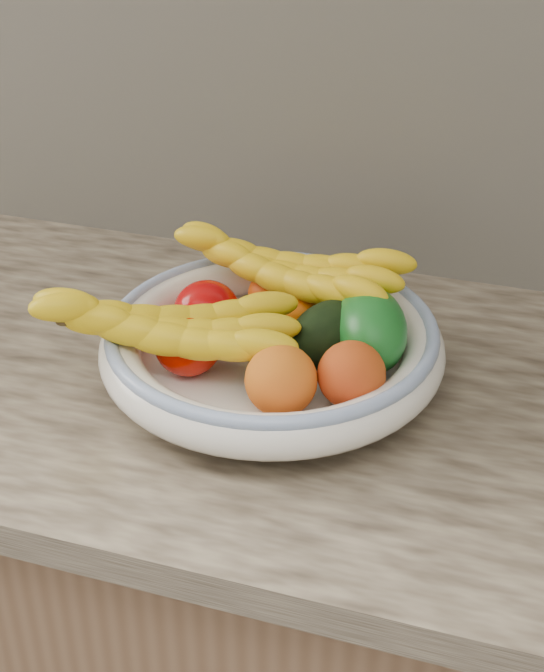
{
  "coord_description": "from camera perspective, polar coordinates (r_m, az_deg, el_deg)",
  "views": [
    {
      "loc": [
        0.28,
        0.8,
        1.51
      ],
      "look_at": [
        0.0,
        1.66,
        0.96
      ],
      "focal_mm": 50.0,
      "sensor_mm": 36.0,
      "label": 1
    }
  ],
  "objects": [
    {
      "name": "kitchen_counter",
      "position": [
        1.39,
        0.34,
        -17.21
      ],
      "size": [
        2.44,
        0.66,
        1.4
      ],
      "color": "brown",
      "rests_on": "ground"
    },
    {
      "name": "fruit_bowl",
      "position": [
        1.06,
        -0.0,
        -0.53
      ],
      "size": [
        0.39,
        0.39,
        0.08
      ],
      "color": "white",
      "rests_on": "kitchen_counter"
    },
    {
      "name": "clementine_back_left",
      "position": [
        1.15,
        -0.04,
        2.62
      ],
      "size": [
        0.06,
        0.06,
        0.05
      ],
      "primitive_type": "ellipsoid",
      "rotation": [
        0.0,
        0.0,
        0.04
      ],
      "color": "#EF4D05",
      "rests_on": "fruit_bowl"
    },
    {
      "name": "clementine_back_right",
      "position": [
        1.14,
        2.28,
        2.23
      ],
      "size": [
        0.06,
        0.06,
        0.05
      ],
      "primitive_type": "ellipsoid",
      "rotation": [
        0.0,
        0.0,
        0.11
      ],
      "color": "#DD6304",
      "rests_on": "fruit_bowl"
    },
    {
      "name": "clementine_back_mid",
      "position": [
        1.11,
        1.9,
        1.44
      ],
      "size": [
        0.07,
        0.07,
        0.05
      ],
      "primitive_type": "ellipsoid",
      "rotation": [
        0.0,
        0.0,
        0.23
      ],
      "color": "#FF6B05",
      "rests_on": "fruit_bowl"
    },
    {
      "name": "clementine_extra",
      "position": [
        1.13,
        3.3,
        1.87
      ],
      "size": [
        0.05,
        0.05,
        0.05
      ],
      "primitive_type": "ellipsoid",
      "color": "#F26005",
      "rests_on": "fruit_bowl"
    },
    {
      "name": "tomato_left",
      "position": [
        1.1,
        -4.0,
        1.57
      ],
      "size": [
        0.1,
        0.1,
        0.07
      ],
      "primitive_type": "ellipsoid",
      "rotation": [
        0.0,
        0.0,
        -0.4
      ],
      "color": "#B70506",
      "rests_on": "fruit_bowl"
    },
    {
      "name": "tomato_near_left",
      "position": [
        1.04,
        -5.14,
        -0.56
      ],
      "size": [
        0.08,
        0.08,
        0.07
      ],
      "primitive_type": "ellipsoid",
      "rotation": [
        0.0,
        0.0,
        0.09
      ],
      "color": "#C40E00",
      "rests_on": "fruit_bowl"
    },
    {
      "name": "avocado_center",
      "position": [
        1.03,
        -0.23,
        -0.34
      ],
      "size": [
        0.1,
        0.11,
        0.06
      ],
      "primitive_type": "ellipsoid",
      "rotation": [
        0.0,
        0.0,
        0.58
      ],
      "color": "black",
      "rests_on": "fruit_bowl"
    },
    {
      "name": "avocado_right",
      "position": [
        1.05,
        3.8,
        0.11
      ],
      "size": [
        0.13,
        0.14,
        0.08
      ],
      "primitive_type": "ellipsoid",
      "rotation": [
        0.0,
        0.0,
        -0.64
      ],
      "color": "black",
      "rests_on": "fruit_bowl"
    },
    {
      "name": "green_mango",
      "position": [
        1.04,
        5.94,
        0.38
      ],
      "size": [
        0.15,
        0.16,
        0.11
      ],
      "primitive_type": "ellipsoid",
      "rotation": [
        0.0,
        0.31,
        0.42
      ],
      "color": "#105819",
      "rests_on": "fruit_bowl"
    },
    {
      "name": "peach_front",
      "position": [
        0.97,
        0.55,
        -2.71
      ],
      "size": [
        0.1,
        0.1,
        0.08
      ],
      "primitive_type": "ellipsoid",
      "rotation": [
        0.0,
        0.0,
        0.38
      ],
      "color": "orange",
      "rests_on": "fruit_bowl"
    },
    {
      "name": "peach_right",
      "position": [
        0.97,
        4.87,
        -2.36
      ],
      "size": [
        0.08,
        0.08,
        0.07
      ],
      "primitive_type": "ellipsoid",
      "rotation": [
        0.0,
        0.0,
        -0.16
      ],
      "color": "orange",
      "rests_on": "fruit_bowl"
    },
    {
      "name": "banana_bunch_back",
      "position": [
        1.12,
        0.79,
        3.71
      ],
      "size": [
        0.33,
        0.17,
        0.09
      ],
      "primitive_type": null,
      "rotation": [
        0.0,
        0.0,
        -0.17
      ],
      "color": "yellow",
      "rests_on": "fruit_bowl"
    },
    {
      "name": "banana_bunch_front",
      "position": [
        1.02,
        -6.46,
        0.17
      ],
      "size": [
        0.33,
        0.2,
        0.08
      ],
      "primitive_type": null,
      "rotation": [
        0.0,
        0.0,
        0.29
      ],
      "color": "yellow",
      "rests_on": "fruit_bowl"
    }
  ]
}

